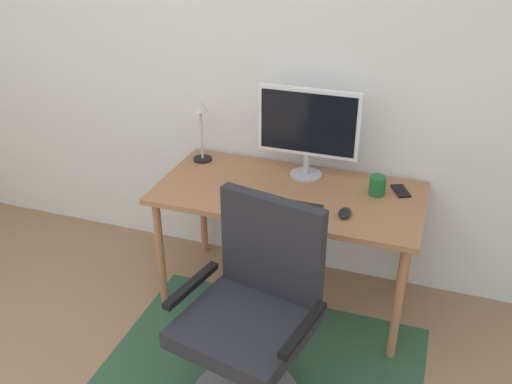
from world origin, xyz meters
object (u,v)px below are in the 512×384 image
Objects in this scene: computer_mouse at (345,213)px; cell_phone at (401,191)px; keyboard at (279,206)px; office_chair at (252,326)px; monitor at (308,125)px; coffee_cup at (377,185)px; desk at (289,202)px; desk_lamp at (201,122)px.

computer_mouse is 0.74× the size of cell_phone.
keyboard is 0.65m from office_chair.
monitor reaches higher than coffee_cup.
cell_phone is at bearing 56.33° from computer_mouse.
desk is 0.80m from office_chair.
desk_lamp reaches higher than keyboard.
office_chair is at bearing -85.18° from desk.
computer_mouse is 0.31m from coffee_cup.
desk_lamp reaches higher than office_chair.
keyboard is (0.00, -0.19, 0.08)m from desk.
desk_lamp is (-0.64, 0.00, -0.06)m from monitor.
monitor is 1.31× the size of keyboard.
desk is at bearing -19.38° from desk_lamp.
monitor is 0.56× the size of office_chair.
coffee_cup is at bearing -5.23° from desk_lamp.
desk_lamp is at bearing 174.77° from coffee_cup.
desk is at bearing -165.70° from coffee_cup.
coffee_cup reaches higher than keyboard.
cell_phone is at bearing -1.23° from desk_lamp.
monitor reaches higher than computer_mouse.
desk is 0.20m from keyboard.
office_chair reaches higher than desk.
coffee_cup reaches higher than computer_mouse.
coffee_cup is at bearing 78.45° from office_chair.
desk is at bearing -100.70° from monitor.
desk_lamp is at bearing 146.48° from keyboard.
keyboard is 4.12× the size of coffee_cup.
keyboard is 0.76m from desk_lamp.
coffee_cup reaches higher than desk.
coffee_cup is at bearing 67.68° from computer_mouse.
keyboard is at bearing -172.15° from cell_phone.
monitor is 0.50m from keyboard.
keyboard is 1.16× the size of desk_lamp.
computer_mouse is (0.33, 0.02, 0.01)m from keyboard.
monitor is 1.52× the size of desk_lamp.
cell_phone is (0.56, 0.37, -0.00)m from keyboard.
keyboard reaches higher than cell_phone.
desk_lamp is at bearing 135.81° from office_chair.
office_chair reaches higher than cell_phone.
monitor is 5.38× the size of coffee_cup.
office_chair is at bearing -113.39° from coffee_cup.
computer_mouse is 0.10× the size of office_chair.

